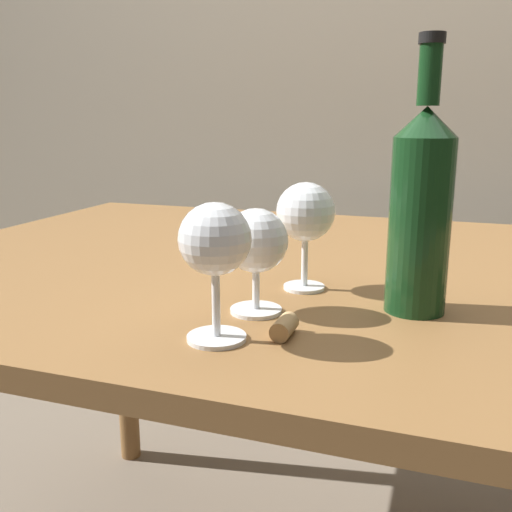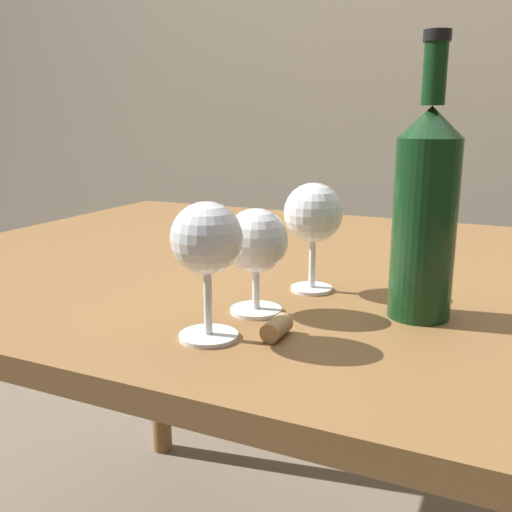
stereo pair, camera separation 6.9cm
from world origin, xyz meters
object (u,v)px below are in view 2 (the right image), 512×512
(wine_glass_cabernet, at_px, (207,242))
(cork, at_px, (277,328))
(wine_glass_amber, at_px, (256,244))
(wine_bottle, at_px, (425,210))
(wine_glass_merlot, at_px, (313,215))

(wine_glass_cabernet, xyz_separation_m, cork, (0.07, 0.03, -0.10))
(wine_glass_amber, xyz_separation_m, wine_bottle, (0.18, 0.07, 0.04))
(cork, bearing_deg, wine_glass_merlot, 97.63)
(wine_glass_amber, bearing_deg, wine_glass_cabernet, -96.18)
(wine_glass_merlot, distance_m, wine_bottle, 0.16)
(wine_glass_cabernet, bearing_deg, wine_glass_merlot, 78.90)
(wine_glass_cabernet, xyz_separation_m, wine_glass_amber, (0.01, 0.10, -0.02))
(wine_glass_merlot, distance_m, cork, 0.20)
(wine_glass_cabernet, height_order, wine_bottle, wine_bottle)
(cork, bearing_deg, wine_bottle, 46.75)
(wine_glass_cabernet, relative_size, wine_bottle, 0.46)
(wine_glass_cabernet, distance_m, wine_glass_merlot, 0.22)
(wine_glass_amber, relative_size, wine_glass_merlot, 0.87)
(wine_glass_amber, bearing_deg, cork, -49.99)
(wine_glass_cabernet, distance_m, wine_glass_amber, 0.10)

